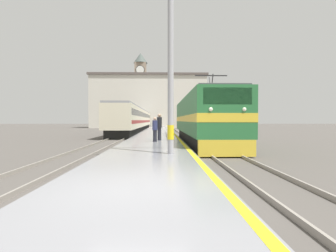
{
  "coord_description": "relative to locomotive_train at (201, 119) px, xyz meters",
  "views": [
    {
      "loc": [
        0.57,
        -5.74,
        1.82
      ],
      "look_at": [
        1.12,
        18.36,
        1.3
      ],
      "focal_mm": 28.0,
      "sensor_mm": 36.0,
      "label": 1
    }
  ],
  "objects": [
    {
      "name": "catenary_mast",
      "position": [
        -2.61,
        -9.71,
        2.73
      ],
      "size": [
        3.03,
        0.27,
        8.35
      ],
      "color": "#9E9EA3",
      "rests_on": "platform"
    },
    {
      "name": "clock_tower",
      "position": [
        -9.26,
        54.92,
        9.33
      ],
      "size": [
        3.98,
        3.98,
        21.11
      ],
      "color": "gray",
      "rests_on": "ground"
    },
    {
      "name": "second_waiting_passenger",
      "position": [
        -3.56,
        -3.45,
        -0.63
      ],
      "size": [
        0.34,
        0.34,
        1.6
      ],
      "color": "#23232D",
      "rests_on": "platform"
    },
    {
      "name": "platform",
      "position": [
        -3.67,
        10.11,
        -1.68
      ],
      "size": [
        3.98,
        140.0,
        0.43
      ],
      "color": "gray",
      "rests_on": "ground"
    },
    {
      "name": "rail_track_near",
      "position": [
        0.0,
        10.11,
        -1.86
      ],
      "size": [
        2.83,
        140.0,
        0.16
      ],
      "color": "#514C47",
      "rests_on": "ground"
    },
    {
      "name": "ground_plane",
      "position": [
        -3.67,
        15.11,
        -1.89
      ],
      "size": [
        200.0,
        200.0,
        0.0
      ],
      "primitive_type": "plane",
      "color": "#514C47"
    },
    {
      "name": "rail_track_far",
      "position": [
        -7.34,
        10.11,
        -1.86
      ],
      "size": [
        2.84,
        140.0,
        0.16
      ],
      "color": "#514C47",
      "rests_on": "ground"
    },
    {
      "name": "person_on_platform",
      "position": [
        -3.28,
        -2.29,
        -0.48
      ],
      "size": [
        0.34,
        0.34,
        1.86
      ],
      "color": "#23232D",
      "rests_on": "platform"
    },
    {
      "name": "passenger_train",
      "position": [
        -7.34,
        21.62,
        0.07
      ],
      "size": [
        2.92,
        37.07,
        3.61
      ],
      "color": "black",
      "rests_on": "ground"
    },
    {
      "name": "locomotive_train",
      "position": [
        0.0,
        0.0,
        0.0
      ],
      "size": [
        2.92,
        16.88,
        4.67
      ],
      "color": "black",
      "rests_on": "ground"
    },
    {
      "name": "station_building",
      "position": [
        -6.37,
        44.11,
        4.62
      ],
      "size": [
        28.32,
        7.44,
        12.98
      ],
      "color": "beige",
      "rests_on": "ground"
    }
  ]
}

